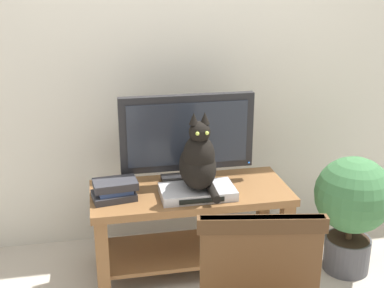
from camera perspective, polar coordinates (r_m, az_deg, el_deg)
name	(u,v)px	position (r m, az deg, el deg)	size (l,w,h in m)	color
back_wall	(182,25)	(3.21, -1.18, 13.34)	(7.00, 0.12, 2.80)	beige
tv_stand	(190,215)	(3.00, -0.19, -8.02)	(1.15, 0.51, 0.52)	brown
tv	(187,137)	(2.91, -0.55, 0.79)	(0.78, 0.20, 0.54)	black
media_box	(197,192)	(2.83, 0.62, -5.45)	(0.42, 0.24, 0.05)	#BCBCC1
cat	(198,161)	(2.74, 0.73, -1.93)	(0.20, 0.37, 0.45)	black
book_stack	(115,190)	(2.83, -8.77, -5.16)	(0.26, 0.20, 0.11)	#2D2D33
potted_plant	(352,204)	(3.09, 17.72, -6.51)	(0.45, 0.45, 0.72)	#47474C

